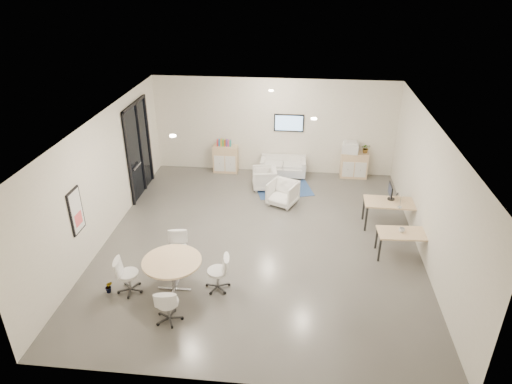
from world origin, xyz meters
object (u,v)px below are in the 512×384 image
object	(u,v)px
desk_front	(405,235)
round_table	(172,264)
loveseat	(283,167)
armchair_left	(264,177)
sideboard_left	(226,159)
desk_rear	(391,204)
armchair_right	(283,192)
sideboard_right	(354,165)

from	to	relation	value
desk_front	round_table	distance (m)	5.55
loveseat	armchair_left	bearing A→B (deg)	-118.94
sideboard_left	desk_rear	size ratio (longest dim) A/B	0.64
sideboard_left	armchair_right	world-z (taller)	sideboard_left
loveseat	armchair_left	xyz separation A→B (m)	(-0.54, -1.03, 0.07)
desk_rear	sideboard_right	bearing A→B (deg)	103.72
loveseat	sideboard_left	bearing A→B (deg)	174.89
sideboard_right	armchair_right	size ratio (longest dim) A/B	1.11
armchair_left	desk_front	xyz separation A→B (m)	(3.70, -3.40, 0.23)
desk_rear	round_table	size ratio (longest dim) A/B	1.14
loveseat	desk_rear	xyz separation A→B (m)	(3.05, -3.01, 0.37)
round_table	loveseat	bearing A→B (deg)	71.70
sideboard_right	desk_rear	bearing A→B (deg)	-77.45
sideboard_left	armchair_left	size ratio (longest dim) A/B	1.24
sideboard_right	round_table	bearing A→B (deg)	-124.60
armchair_left	round_table	bearing A→B (deg)	-24.75
armchair_right	round_table	xyz separation A→B (m)	(-2.17, -4.24, 0.30)
round_table	sideboard_right	bearing A→B (deg)	55.40
sideboard_left	round_table	xyz separation A→B (m)	(-0.10, -6.42, 0.23)
armchair_right	desk_front	world-z (taller)	armchair_right
loveseat	armchair_left	distance (m)	1.17
desk_front	round_table	size ratio (longest dim) A/B	1.03
desk_front	sideboard_left	bearing A→B (deg)	135.46
armchair_right	desk_rear	bearing A→B (deg)	5.31
desk_front	round_table	xyz separation A→B (m)	(-5.23, -1.85, 0.09)
armchair_left	loveseat	bearing A→B (deg)	143.75
armchair_left	desk_front	bearing A→B (deg)	38.98
sideboard_left	desk_front	size ratio (longest dim) A/B	0.71
armchair_left	desk_rear	xyz separation A→B (m)	(3.60, -1.98, 0.30)
sideboard_left	sideboard_right	world-z (taller)	sideboard_left
armchair_left	round_table	xyz separation A→B (m)	(-1.53, -5.25, 0.32)
sideboard_left	round_table	size ratio (longest dim) A/B	0.73
desk_front	armchair_right	bearing A→B (deg)	139.21
sideboard_left	desk_rear	world-z (taller)	sideboard_left
sideboard_left	armchair_right	distance (m)	3.00
loveseat	round_table	bearing A→B (deg)	-109.46
loveseat	desk_front	bearing A→B (deg)	-55.70
loveseat	round_table	distance (m)	6.63
desk_rear	round_table	bearing A→B (deg)	-146.35
sideboard_left	sideboard_right	size ratio (longest dim) A/B	1.06
sideboard_right	round_table	size ratio (longest dim) A/B	0.68
armchair_left	sideboard_right	bearing A→B (deg)	103.57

